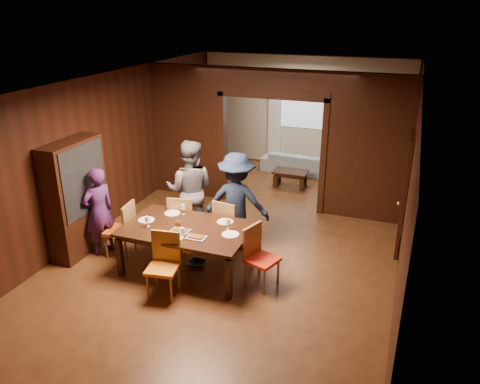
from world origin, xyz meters
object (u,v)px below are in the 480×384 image
at_px(sofa, 298,163).
at_px(chair_near, 162,267).
at_px(coffee_table, 290,179).
at_px(person_grey, 190,190).
at_px(chair_right, 262,258).
at_px(chair_far_r, 230,225).
at_px(person_navy, 237,202).
at_px(chair_left, 119,229).
at_px(dining_table, 188,248).
at_px(chair_far_l, 183,219).
at_px(hutch, 76,198).
at_px(person_purple, 99,211).

relative_size(sofa, chair_near, 1.88).
bearing_deg(coffee_table, person_grey, -109.05).
distance_m(chair_right, chair_far_r, 1.27).
xyz_separation_m(person_navy, chair_left, (-1.80, -0.94, -0.40)).
relative_size(chair_right, chair_far_r, 1.00).
bearing_deg(dining_table, chair_far_r, 65.41).
height_order(chair_far_l, chair_near, same).
distance_m(dining_table, hutch, 2.14).
distance_m(coffee_table, chair_far_r, 3.39).
relative_size(sofa, dining_table, 0.91).
bearing_deg(chair_far_l, chair_near, 91.61).
bearing_deg(person_navy, coffee_table, -100.72).
xyz_separation_m(person_grey, chair_far_l, (-0.01, -0.32, -0.45)).
distance_m(person_grey, chair_far_l, 0.55).
xyz_separation_m(chair_left, chair_near, (1.30, -0.84, 0.00)).
distance_m(person_navy, chair_far_l, 1.05).
height_order(dining_table, hutch, hutch).
height_order(person_navy, chair_near, person_navy).
height_order(coffee_table, chair_right, chair_right).
relative_size(chair_far_l, chair_near, 1.00).
xyz_separation_m(coffee_table, chair_near, (-0.64, -5.02, 0.28)).
xyz_separation_m(person_grey, coffee_table, (1.08, 3.14, -0.73)).
bearing_deg(person_grey, chair_far_r, 151.16).
relative_size(person_navy, dining_table, 0.87).
bearing_deg(chair_right, person_navy, 56.68).
distance_m(chair_left, chair_far_l, 1.11).
relative_size(dining_table, chair_far_r, 2.08).
relative_size(sofa, coffee_table, 2.29).
height_order(person_purple, sofa, person_purple).
bearing_deg(dining_table, sofa, 84.10).
distance_m(chair_left, chair_far_r, 1.90).
bearing_deg(hutch, person_grey, 36.10).
xyz_separation_m(chair_far_r, chair_near, (-0.41, -1.65, 0.00)).
bearing_deg(person_grey, coffee_table, -122.94).
distance_m(sofa, coffee_table, 1.06).
xyz_separation_m(chair_far_l, chair_near, (0.46, -1.57, 0.00)).
height_order(dining_table, chair_near, chair_near).
relative_size(person_navy, chair_left, 1.82).
bearing_deg(chair_right, coffee_table, 27.64).
bearing_deg(chair_far_l, person_navy, 178.24).
distance_m(chair_right, hutch, 3.36).
xyz_separation_m(person_purple, dining_table, (1.67, -0.00, -0.40)).
height_order(person_grey, sofa, person_grey).
distance_m(person_grey, dining_table, 1.31).
relative_size(person_navy, chair_right, 1.82).
xyz_separation_m(person_purple, hutch, (-0.38, -0.07, 0.22)).
relative_size(dining_table, chair_far_l, 2.08).
height_order(person_navy, sofa, person_navy).
distance_m(person_navy, coffee_table, 3.31).
distance_m(person_purple, chair_near, 1.86).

